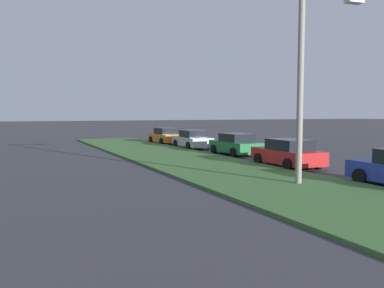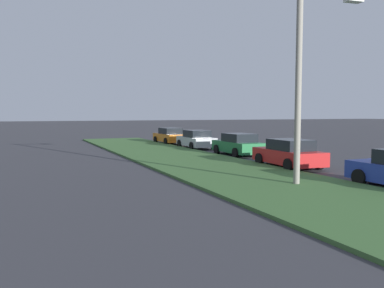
% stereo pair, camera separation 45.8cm
% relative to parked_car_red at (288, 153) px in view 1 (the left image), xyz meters
% --- Properties ---
extents(grass_median, '(60.00, 6.00, 0.12)m').
position_rel_parked_car_red_xyz_m(grass_median, '(-4.38, 3.77, -0.66)').
color(grass_median, '#3D6633').
rests_on(grass_median, ground).
extents(parked_car_red, '(4.38, 2.17, 1.47)m').
position_rel_parked_car_red_xyz_m(parked_car_red, '(0.00, 0.00, 0.00)').
color(parked_car_red, red).
rests_on(parked_car_red, ground).
extents(parked_car_green, '(4.33, 2.07, 1.47)m').
position_rel_parked_car_red_xyz_m(parked_car_green, '(6.24, -0.61, 0.00)').
color(parked_car_green, '#1E6B38').
rests_on(parked_car_green, ground).
extents(parked_car_silver, '(4.35, 2.11, 1.47)m').
position_rel_parked_car_red_xyz_m(parked_car_silver, '(12.10, -0.16, 0.00)').
color(parked_car_silver, '#B2B5BA').
rests_on(parked_car_silver, ground).
extents(parked_car_orange, '(4.34, 2.10, 1.47)m').
position_rel_parked_car_red_xyz_m(parked_car_orange, '(17.60, 0.04, 0.00)').
color(parked_car_orange, orange).
rests_on(parked_car_orange, ground).
extents(streetlight, '(0.56, 2.87, 7.50)m').
position_rel_parked_car_red_xyz_m(streetlight, '(-4.64, 2.78, 3.67)').
color(streetlight, gray).
rests_on(streetlight, ground).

